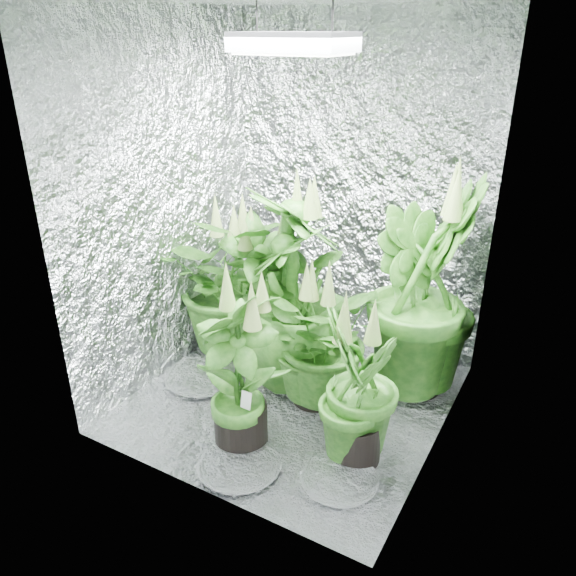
% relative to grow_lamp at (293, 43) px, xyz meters
% --- Properties ---
extents(ground, '(1.60, 1.60, 0.00)m').
position_rel_grow_lamp_xyz_m(ground, '(0.00, 0.00, -1.83)').
color(ground, silver).
rests_on(ground, ground).
extents(walls, '(1.62, 1.62, 2.00)m').
position_rel_grow_lamp_xyz_m(walls, '(0.00, 0.00, -0.83)').
color(walls, silver).
rests_on(walls, ground).
extents(grow_lamp, '(0.50, 0.30, 0.22)m').
position_rel_grow_lamp_xyz_m(grow_lamp, '(0.00, 0.00, 0.00)').
color(grow_lamp, gray).
rests_on(grow_lamp, ceiling).
extents(plant_a, '(0.98, 0.98, 1.02)m').
position_rel_grow_lamp_xyz_m(plant_a, '(-0.58, 0.29, -1.34)').
color(plant_a, black).
rests_on(plant_a, ground).
extents(plant_b, '(0.64, 0.64, 0.99)m').
position_rel_grow_lamp_xyz_m(plant_b, '(-0.34, 0.24, -1.38)').
color(plant_b, black).
rests_on(plant_b, ground).
extents(plant_c, '(0.82, 0.82, 1.30)m').
position_rel_grow_lamp_xyz_m(plant_c, '(0.56, 0.45, -1.22)').
color(plant_c, black).
rests_on(plant_c, ground).
extents(plant_d, '(0.87, 0.87, 1.22)m').
position_rel_grow_lamp_xyz_m(plant_d, '(-0.09, 0.17, -1.26)').
color(plant_d, black).
rests_on(plant_d, ground).
extents(plant_e, '(0.81, 0.81, 0.85)m').
position_rel_grow_lamp_xyz_m(plant_e, '(0.12, 0.05, -1.43)').
color(plant_e, black).
rests_on(plant_e, ground).
extents(plant_f, '(0.57, 0.57, 0.94)m').
position_rel_grow_lamp_xyz_m(plant_f, '(-0.04, -0.45, -1.40)').
color(plant_f, black).
rests_on(plant_f, ground).
extents(plant_g, '(0.45, 0.45, 0.86)m').
position_rel_grow_lamp_xyz_m(plant_g, '(0.49, -0.27, -1.44)').
color(plant_g, black).
rests_on(plant_g, ground).
extents(circulation_fan, '(0.17, 0.29, 0.34)m').
position_rel_grow_lamp_xyz_m(circulation_fan, '(0.61, 0.61, -1.68)').
color(circulation_fan, black).
rests_on(circulation_fan, ground).
extents(plant_label, '(0.05, 0.03, 0.09)m').
position_rel_grow_lamp_xyz_m(plant_label, '(0.02, -0.48, -1.53)').
color(plant_label, white).
rests_on(plant_label, plant_f).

